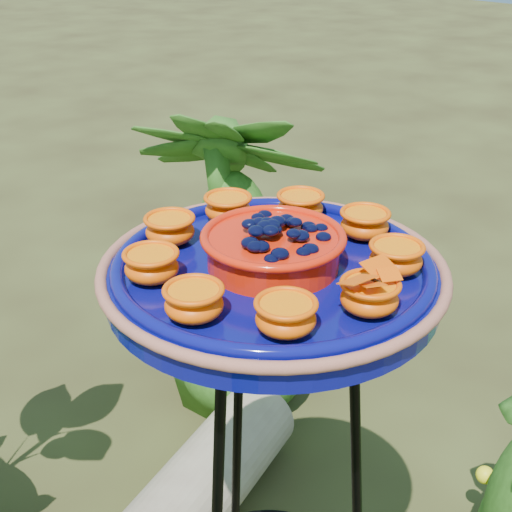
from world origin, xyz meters
name	(u,v)px	position (x,y,z in m)	size (l,w,h in m)	color
tripod_stand	(270,483)	(-0.06, -0.15, 0.58)	(0.46, 0.46, 0.96)	black
feeder_dish	(273,267)	(-0.06, -0.15, 1.00)	(0.64, 0.64, 0.11)	#08095D
driftwood_log	(203,485)	(0.17, 0.29, 0.11)	(0.22, 0.22, 0.65)	tan
shrub_back_right	(235,257)	(0.63, 0.61, 0.49)	(0.55, 0.55, 0.99)	#275015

